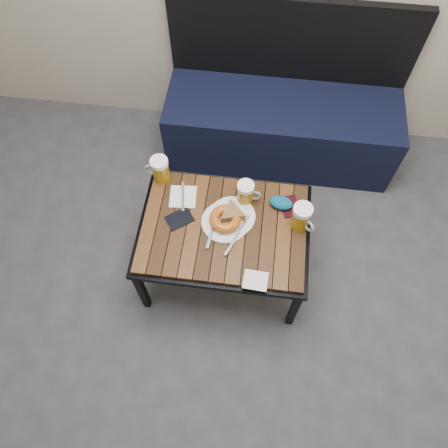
# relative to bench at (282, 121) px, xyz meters

# --- Properties ---
(ground) EXTENTS (4.00, 4.00, 0.00)m
(ground) POSITION_rel_bench_xyz_m (-0.18, -1.76, -0.27)
(ground) COLOR #2D2D30
(ground) RESTS_ON ground
(room_shell) EXTENTS (4.00, 4.00, 4.00)m
(room_shell) POSITION_rel_bench_xyz_m (-0.18, -1.26, 1.48)
(room_shell) COLOR gray
(room_shell) RESTS_ON ground
(bench) EXTENTS (1.40, 0.50, 0.95)m
(bench) POSITION_rel_bench_xyz_m (0.00, 0.00, 0.00)
(bench) COLOR black
(bench) RESTS_ON ground
(cafe_table) EXTENTS (0.84, 0.62, 0.47)m
(cafe_table) POSITION_rel_bench_xyz_m (-0.25, -0.90, 0.16)
(cafe_table) COLOR black
(cafe_table) RESTS_ON ground
(beer_mug_left) EXTENTS (0.13, 0.09, 0.15)m
(beer_mug_left) POSITION_rel_bench_xyz_m (-0.60, -0.66, 0.27)
(beer_mug_left) COLOR #94670C
(beer_mug_left) RESTS_ON cafe_table
(beer_mug_centre) EXTENTS (0.12, 0.08, 0.13)m
(beer_mug_centre) POSITION_rel_bench_xyz_m (-0.16, -0.74, 0.27)
(beer_mug_centre) COLOR #94670C
(beer_mug_centre) RESTS_ON cafe_table
(beer_mug_right) EXTENTS (0.13, 0.13, 0.15)m
(beer_mug_right) POSITION_rel_bench_xyz_m (0.11, -0.85, 0.27)
(beer_mug_right) COLOR #94670C
(beer_mug_right) RESTS_ON cafe_table
(plate_pie) EXTENTS (0.23, 0.23, 0.06)m
(plate_pie) POSITION_rel_bench_xyz_m (-0.21, -0.85, 0.22)
(plate_pie) COLOR white
(plate_pie) RESTS_ON cafe_table
(plate_bagel) EXTENTS (0.23, 0.30, 0.06)m
(plate_bagel) POSITION_rel_bench_xyz_m (-0.24, -0.88, 0.23)
(plate_bagel) COLOR white
(plate_bagel) RESTS_ON cafe_table
(napkin_left) EXTENTS (0.14, 0.18, 0.01)m
(napkin_left) POSITION_rel_bench_xyz_m (-0.47, -0.76, 0.20)
(napkin_left) COLOR white
(napkin_left) RESTS_ON cafe_table
(napkin_right) EXTENTS (0.12, 0.10, 0.01)m
(napkin_right) POSITION_rel_bench_xyz_m (-0.07, -1.16, 0.20)
(napkin_right) COLOR white
(napkin_right) RESTS_ON cafe_table
(passport_navy) EXTENTS (0.16, 0.15, 0.01)m
(passport_navy) POSITION_rel_bench_xyz_m (-0.47, -0.89, 0.20)
(passport_navy) COLOR black
(passport_navy) RESTS_ON cafe_table
(passport_burgundy) EXTENTS (0.13, 0.15, 0.01)m
(passport_burgundy) POSITION_rel_bench_xyz_m (0.06, -0.75, 0.20)
(passport_burgundy) COLOR black
(passport_burgundy) RESTS_ON cafe_table
(knit_pouch) EXTENTS (0.13, 0.10, 0.05)m
(knit_pouch) POSITION_rel_bench_xyz_m (0.02, -0.75, 0.22)
(knit_pouch) COLOR navy
(knit_pouch) RESTS_ON cafe_table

